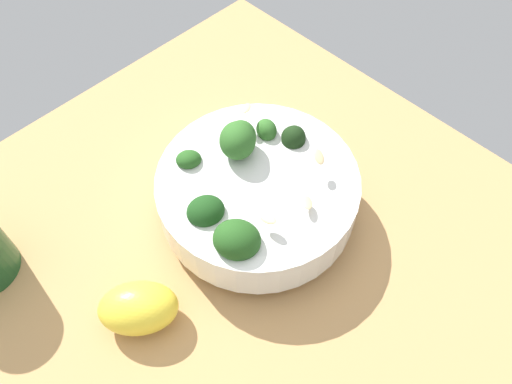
% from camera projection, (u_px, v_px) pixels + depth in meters
% --- Properties ---
extents(ground_plane, '(0.63, 0.63, 0.03)m').
position_uv_depth(ground_plane, '(236.00, 238.00, 0.59)').
color(ground_plane, tan).
extents(bowl_of_broccoli, '(0.22, 0.22, 0.12)m').
position_uv_depth(bowl_of_broccoli, '(255.00, 189.00, 0.55)').
color(bowl_of_broccoli, white).
rests_on(bowl_of_broccoli, ground_plane).
extents(lemon_wedge, '(0.09, 0.10, 0.05)m').
position_uv_depth(lemon_wedge, '(138.00, 308.00, 0.50)').
color(lemon_wedge, yellow).
rests_on(lemon_wedge, ground_plane).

